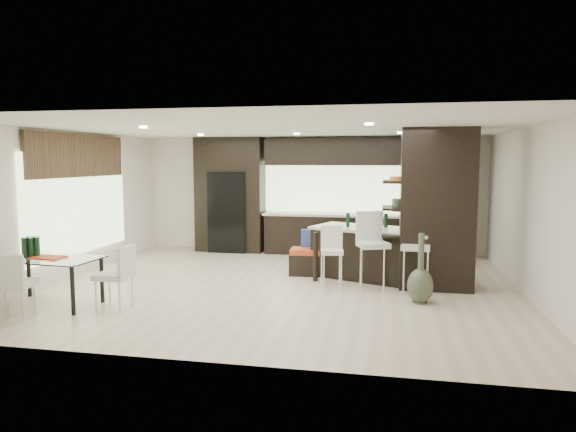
% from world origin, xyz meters
% --- Properties ---
extents(ground, '(8.00, 8.00, 0.00)m').
position_xyz_m(ground, '(0.00, 0.00, 0.00)').
color(ground, beige).
rests_on(ground, ground).
extents(back_wall, '(8.00, 0.02, 2.70)m').
position_xyz_m(back_wall, '(0.00, 3.50, 1.35)').
color(back_wall, white).
rests_on(back_wall, ground).
extents(left_wall, '(0.02, 7.00, 2.70)m').
position_xyz_m(left_wall, '(-4.00, 0.00, 1.35)').
color(left_wall, white).
rests_on(left_wall, ground).
extents(right_wall, '(0.02, 7.00, 2.70)m').
position_xyz_m(right_wall, '(4.00, 0.00, 1.35)').
color(right_wall, white).
rests_on(right_wall, ground).
extents(ceiling, '(8.00, 7.00, 0.02)m').
position_xyz_m(ceiling, '(0.00, 0.00, 2.70)').
color(ceiling, white).
rests_on(ceiling, ground).
extents(window_left, '(0.04, 3.20, 1.90)m').
position_xyz_m(window_left, '(-3.96, 0.20, 1.35)').
color(window_left, '#B2D199').
rests_on(window_left, left_wall).
extents(window_back, '(3.40, 0.04, 1.20)m').
position_xyz_m(window_back, '(0.60, 3.46, 1.55)').
color(window_back, '#B2D199').
rests_on(window_back, back_wall).
extents(stone_accent, '(0.08, 3.00, 0.80)m').
position_xyz_m(stone_accent, '(-3.93, 0.20, 2.25)').
color(stone_accent, brown).
rests_on(stone_accent, left_wall).
extents(ceiling_spots, '(4.00, 3.00, 0.02)m').
position_xyz_m(ceiling_spots, '(0.00, 0.25, 2.68)').
color(ceiling_spots, white).
rests_on(ceiling_spots, ceiling).
extents(back_cabinetry, '(6.80, 0.68, 2.70)m').
position_xyz_m(back_cabinetry, '(0.50, 3.17, 1.35)').
color(back_cabinetry, black).
rests_on(back_cabinetry, ground).
extents(refrigerator, '(0.90, 0.68, 1.90)m').
position_xyz_m(refrigerator, '(-1.90, 3.12, 0.95)').
color(refrigerator, black).
rests_on(refrigerator, ground).
extents(partition_column, '(1.20, 0.80, 2.70)m').
position_xyz_m(partition_column, '(2.60, 0.40, 1.35)').
color(partition_column, black).
rests_on(partition_column, ground).
extents(kitchen_island, '(2.45, 1.72, 0.94)m').
position_xyz_m(kitchen_island, '(1.56, 0.82, 0.47)').
color(kitchen_island, black).
rests_on(kitchen_island, ground).
extents(stool_left, '(0.42, 0.42, 0.85)m').
position_xyz_m(stool_left, '(0.87, 0.05, 0.42)').
color(stool_left, silver).
rests_on(stool_left, ground).
extents(stool_mid, '(0.60, 0.60, 1.06)m').
position_xyz_m(stool_mid, '(1.56, 0.01, 0.53)').
color(stool_mid, silver).
rests_on(stool_mid, ground).
extents(stool_right, '(0.50, 0.50, 1.04)m').
position_xyz_m(stool_right, '(2.25, 0.01, 0.52)').
color(stool_right, silver).
rests_on(stool_right, ground).
extents(bench, '(1.31, 0.57, 0.50)m').
position_xyz_m(bench, '(0.63, 0.97, 0.25)').
color(bench, black).
rests_on(bench, ground).
extents(floor_vase, '(0.44, 0.44, 1.08)m').
position_xyz_m(floor_vase, '(2.30, -0.68, 0.54)').
color(floor_vase, '#414D38').
rests_on(floor_vase, ground).
extents(dining_table, '(1.54, 0.93, 0.72)m').
position_xyz_m(dining_table, '(-3.16, -1.87, 0.36)').
color(dining_table, white).
rests_on(dining_table, ground).
extents(chair_near, '(0.57, 0.57, 0.86)m').
position_xyz_m(chair_near, '(-3.16, -2.60, 0.43)').
color(chair_near, silver).
rests_on(chair_near, ground).
extents(chair_end, '(0.47, 0.47, 0.86)m').
position_xyz_m(chair_end, '(-2.10, -1.87, 0.43)').
color(chair_end, silver).
rests_on(chair_end, ground).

